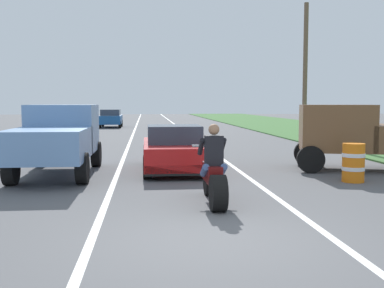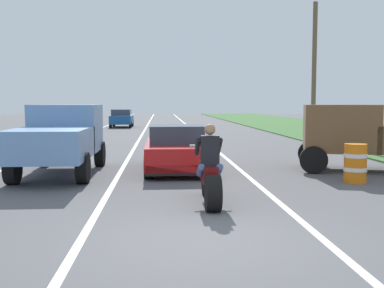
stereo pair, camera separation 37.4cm
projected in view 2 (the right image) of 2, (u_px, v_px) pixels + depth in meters
name	position (u px, v px, depth m)	size (l,w,h in m)	color
ground_plane	(203.00, 242.00, 6.89)	(160.00, 160.00, 0.00)	#565659
lane_stripe_left_solid	(75.00, 139.00, 26.41)	(0.14, 120.00, 0.01)	white
lane_stripe_right_solid	(203.00, 139.00, 26.89)	(0.14, 120.00, 0.01)	white
lane_stripe_centre_dashed	(139.00, 139.00, 26.65)	(0.14, 120.00, 0.01)	white
grass_verge_right	(375.00, 137.00, 27.56)	(10.00, 120.00, 0.06)	#3D6B33
motorcycle_with_rider	(210.00, 175.00, 9.40)	(0.70, 2.21, 1.62)	black
sports_car_red	(176.00, 150.00, 14.23)	(1.84, 4.30, 1.37)	red
pickup_truck_left_lane_light_blue	(61.00, 136.00, 13.38)	(2.02, 4.80, 1.98)	#6B93C6
pickup_truck_right_shoulder_brown	(372.00, 134.00, 14.06)	(5.14, 3.14, 1.98)	brown
utility_pole_roadside	(314.00, 72.00, 24.99)	(0.24, 0.24, 7.31)	brown
construction_barrel_nearest	(355.00, 163.00, 12.02)	(0.58, 0.58, 1.00)	orange
distant_car_far_ahead	(122.00, 118.00, 39.72)	(1.80, 4.00, 1.50)	#194C8C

